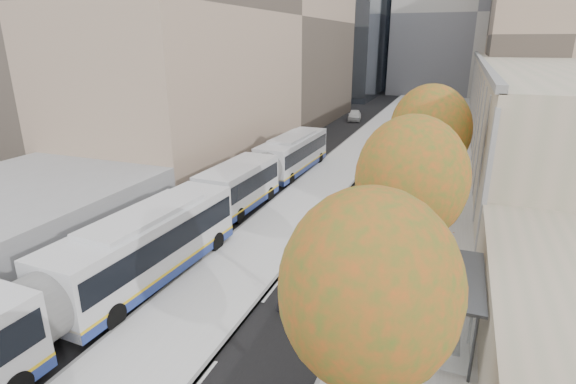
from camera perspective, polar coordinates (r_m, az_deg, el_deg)
The scene contains 13 objects.
bus_platform at distance 40.88m, azimuth 7.67°, elevation 4.21°, with size 4.25×150.00×0.15m, color silver.
sidewalk at distance 39.92m, azimuth 18.91°, elevation 2.96°, with size 4.75×150.00×0.08m, color gray.
building_tan at distance 68.70m, azimuth 30.15°, elevation 11.07°, with size 18.00×92.00×8.00m, color gray.
building_midrise at distance 52.45m, azimuth -11.57°, elevation 20.87°, with size 24.00×46.00×25.00m, color gray.
building_far_block at distance 99.73m, azimuth 22.85°, elevation 20.09°, with size 30.00×18.00×30.00m, color #9A958C.
bus_shelter at distance 16.62m, azimuth 20.98°, elevation -11.35°, with size 1.90×4.40×2.53m.
tree_b at distance 10.11m, azimuth 10.26°, elevation -12.09°, with size 4.00×4.00×6.97m.
tree_c at distance 17.37m, azimuth 15.38°, elevation 1.58°, with size 4.20×4.20×7.28m.
tree_d at distance 26.07m, azimuth 17.58°, elevation 7.44°, with size 4.40×4.40×7.60m.
bus_near at distance 18.25m, azimuth -25.72°, elevation -11.16°, with size 3.45×18.23×3.02m.
bus_far at distance 32.74m, azimuth -1.90°, elevation 3.44°, with size 3.05×17.26×2.87m.
cyclist at distance 18.29m, azimuth 0.13°, elevation -11.94°, with size 0.93×1.84×2.27m.
distant_car at distance 61.56m, azimuth 8.45°, elevation 9.63°, with size 1.67×4.16×1.42m, color silver.
Camera 1 is at (4.99, -3.61, 10.15)m, focal length 28.00 mm.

